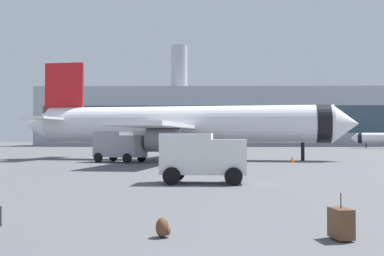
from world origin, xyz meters
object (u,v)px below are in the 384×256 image
cargo_van (202,155)px  safety_cone_near (292,159)px  service_truck (119,145)px  rolling_suitcase (341,223)px  traveller_backpack (163,228)px  safety_cone_mid (210,153)px  airplane_at_gate (183,125)px

cargo_van → safety_cone_near: size_ratio=7.40×
safety_cone_near → service_truck: bearing=178.7°
rolling_suitcase → traveller_backpack: 4.20m
rolling_suitcase → cargo_van: bearing=103.3°
rolling_suitcase → traveller_backpack: (-4.19, 0.21, -0.16)m
cargo_van → safety_cone_near: 21.48m
safety_cone_near → cargo_van: bearing=-113.4°
safety_cone_near → rolling_suitcase: rolling_suitcase is taller
cargo_van → traveller_backpack: 13.26m
safety_cone_mid → cargo_van: bearing=-92.0°
rolling_suitcase → safety_cone_mid: bearing=92.4°
safety_cone_mid → rolling_suitcase: (1.98, -46.35, 0.01)m
airplane_at_gate → service_truck: 7.83m
service_truck → safety_cone_mid: service_truck is taller
traveller_backpack → airplane_at_gate: bearing=91.3°
airplane_at_gate → cargo_van: bearing=-85.7°
service_truck → safety_cone_mid: 15.75m
rolling_suitcase → traveller_backpack: bearing=177.2°
safety_cone_near → traveller_backpack: (-9.56, -32.85, -0.07)m
service_truck → safety_cone_near: service_truck is taller
airplane_at_gate → cargo_van: (1.88, -24.84, -2.21)m
safety_cone_near → safety_cone_mid: safety_cone_mid is taller
airplane_at_gate → cargo_van: airplane_at_gate is taller
airplane_at_gate → rolling_suitcase: 38.67m
airplane_at_gate → traveller_backpack: size_ratio=74.40×
safety_cone_mid → airplane_at_gate: bearing=-110.6°
cargo_van → traveller_backpack: cargo_van is taller
airplane_at_gate → service_truck: (-5.85, -4.78, -2.05)m
safety_cone_near → safety_cone_mid: (-7.35, 13.30, 0.08)m
cargo_van → traveller_backpack: bearing=-94.5°
cargo_van → traveller_backpack: (-1.03, -13.16, -1.22)m
traveller_backpack → safety_cone_mid: bearing=87.3°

